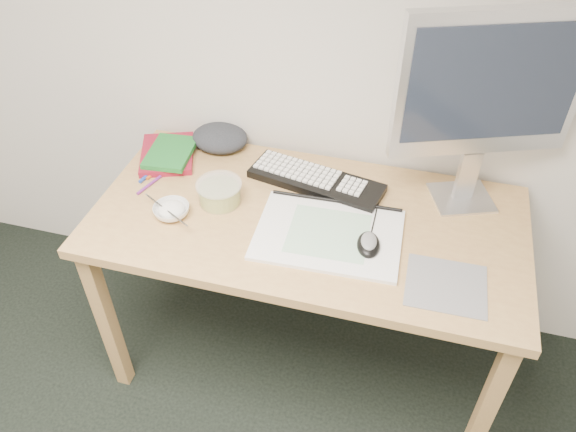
# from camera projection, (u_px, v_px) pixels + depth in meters

# --- Properties ---
(desk) EXTENTS (1.40, 0.70, 0.75)m
(desk) POSITION_uv_depth(u_px,v_px,m) (307.00, 235.00, 1.88)
(desk) COLOR tan
(desk) RESTS_ON ground
(mousepad) EXTENTS (0.23, 0.21, 0.00)m
(mousepad) POSITION_uv_depth(u_px,v_px,m) (446.00, 285.00, 1.60)
(mousepad) COLOR slate
(mousepad) RESTS_ON desk
(sketchpad) EXTENTS (0.46, 0.34, 0.01)m
(sketchpad) POSITION_uv_depth(u_px,v_px,m) (328.00, 235.00, 1.75)
(sketchpad) COLOR silver
(sketchpad) RESTS_ON desk
(keyboard) EXTENTS (0.49, 0.24, 0.03)m
(keyboard) POSITION_uv_depth(u_px,v_px,m) (316.00, 181.00, 1.94)
(keyboard) COLOR black
(keyboard) RESTS_ON desk
(monitor) EXTENTS (0.53, 0.24, 0.65)m
(monitor) POSITION_uv_depth(u_px,v_px,m) (490.00, 91.00, 1.62)
(monitor) COLOR silver
(monitor) RESTS_ON desk
(mouse) EXTENTS (0.09, 0.12, 0.04)m
(mouse) POSITION_uv_depth(u_px,v_px,m) (369.00, 242.00, 1.69)
(mouse) COLOR black
(mouse) RESTS_ON sketchpad
(rice_bowl) EXTENTS (0.14, 0.14, 0.04)m
(rice_bowl) POSITION_uv_depth(u_px,v_px,m) (172.00, 211.00, 1.82)
(rice_bowl) COLOR silver
(rice_bowl) RESTS_ON desk
(chopsticks) EXTENTS (0.19, 0.12, 0.02)m
(chopsticks) POSITION_uv_depth(u_px,v_px,m) (166.00, 210.00, 1.79)
(chopsticks) COLOR #BCBCBE
(chopsticks) RESTS_ON rice_bowl
(fruit_tub) EXTENTS (0.19, 0.19, 0.07)m
(fruit_tub) POSITION_uv_depth(u_px,v_px,m) (219.00, 193.00, 1.86)
(fruit_tub) COLOR gold
(fruit_tub) RESTS_ON desk
(book_red) EXTENTS (0.26, 0.30, 0.02)m
(book_red) POSITION_uv_depth(u_px,v_px,m) (167.00, 154.00, 2.07)
(book_red) COLOR maroon
(book_red) RESTS_ON desk
(book_green) EXTENTS (0.17, 0.22, 0.02)m
(book_green) POSITION_uv_depth(u_px,v_px,m) (170.00, 153.00, 2.03)
(book_green) COLOR #1A6B28
(book_green) RESTS_ON book_red
(cloth_lump) EXTENTS (0.20, 0.18, 0.07)m
(cloth_lump) POSITION_uv_depth(u_px,v_px,m) (220.00, 138.00, 2.10)
(cloth_lump) COLOR #212328
(cloth_lump) RESTS_ON desk
(pencil_pink) EXTENTS (0.17, 0.01, 0.01)m
(pencil_pink) POSITION_uv_depth(u_px,v_px,m) (314.00, 201.00, 1.88)
(pencil_pink) COLOR pink
(pencil_pink) RESTS_ON desk
(pencil_tan) EXTENTS (0.16, 0.09, 0.01)m
(pencil_tan) POSITION_uv_depth(u_px,v_px,m) (335.00, 210.00, 1.84)
(pencil_tan) COLOR #A28655
(pencil_tan) RESTS_ON desk
(pencil_black) EXTENTS (0.16, 0.02, 0.01)m
(pencil_black) POSITION_uv_depth(u_px,v_px,m) (338.00, 203.00, 1.87)
(pencil_black) COLOR black
(pencil_black) RESTS_ON desk
(marker_blue) EXTENTS (0.04, 0.14, 0.01)m
(marker_blue) POSITION_uv_depth(u_px,v_px,m) (152.00, 171.00, 2.00)
(marker_blue) COLOR #1F3EAA
(marker_blue) RESTS_ON desk
(marker_orange) EXTENTS (0.04, 0.12, 0.01)m
(marker_orange) POSITION_uv_depth(u_px,v_px,m) (158.00, 170.00, 2.00)
(marker_orange) COLOR #C95917
(marker_orange) RESTS_ON desk
(marker_purple) EXTENTS (0.04, 0.11, 0.01)m
(marker_purple) POSITION_uv_depth(u_px,v_px,m) (149.00, 185.00, 1.94)
(marker_purple) COLOR #6A227D
(marker_purple) RESTS_ON desk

